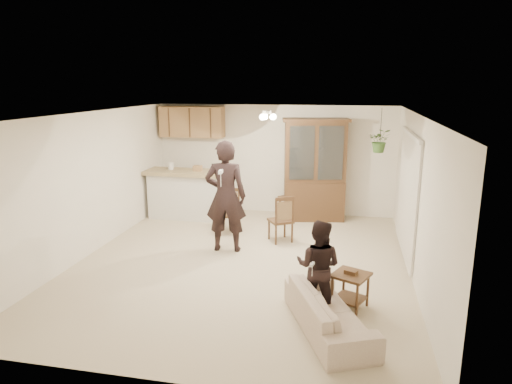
% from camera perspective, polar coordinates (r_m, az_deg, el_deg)
% --- Properties ---
extents(floor, '(6.50, 6.50, 0.00)m').
position_cam_1_polar(floor, '(7.85, -1.78, -8.83)').
color(floor, beige).
rests_on(floor, ground).
extents(ceiling, '(5.50, 6.50, 0.02)m').
position_cam_1_polar(ceiling, '(7.28, -1.92, 9.68)').
color(ceiling, white).
rests_on(ceiling, wall_back).
extents(wall_back, '(5.50, 0.02, 2.50)m').
position_cam_1_polar(wall_back, '(10.60, 2.24, 4.08)').
color(wall_back, silver).
rests_on(wall_back, ground).
extents(wall_front, '(5.50, 0.02, 2.50)m').
position_cam_1_polar(wall_front, '(4.52, -11.58, -9.35)').
color(wall_front, silver).
rests_on(wall_front, ground).
extents(wall_left, '(0.02, 6.50, 2.50)m').
position_cam_1_polar(wall_left, '(8.53, -20.13, 0.93)').
color(wall_left, silver).
rests_on(wall_left, ground).
extents(wall_right, '(0.02, 6.50, 2.50)m').
position_cam_1_polar(wall_right, '(7.35, 19.50, -0.94)').
color(wall_right, silver).
rests_on(wall_right, ground).
extents(breakfast_bar, '(1.60, 0.55, 1.00)m').
position_cam_1_polar(breakfast_bar, '(10.36, -8.77, -0.53)').
color(breakfast_bar, silver).
rests_on(breakfast_bar, floor).
extents(bar_top, '(1.75, 0.70, 0.08)m').
position_cam_1_polar(bar_top, '(10.25, -8.88, 2.46)').
color(bar_top, tan).
rests_on(bar_top, breakfast_bar).
extents(upper_cabinets, '(1.50, 0.34, 0.70)m').
position_cam_1_polar(upper_cabinets, '(10.79, -7.99, 8.68)').
color(upper_cabinets, '#8F613E').
rests_on(upper_cabinets, wall_back).
extents(vertical_blinds, '(0.06, 2.30, 2.10)m').
position_cam_1_polar(vertical_blinds, '(8.25, 18.34, -0.40)').
color(vertical_blinds, beige).
rests_on(vertical_blinds, wall_right).
extents(ceiling_fixture, '(0.36, 0.36, 0.20)m').
position_cam_1_polar(ceiling_fixture, '(8.42, 1.36, 9.52)').
color(ceiling_fixture, beige).
rests_on(ceiling_fixture, ceiling).
extents(hanging_plant, '(0.43, 0.37, 0.48)m').
position_cam_1_polar(hanging_plant, '(9.55, 15.24, 6.21)').
color(hanging_plant, '#325421').
rests_on(hanging_plant, ceiling).
extents(plant_cord, '(0.01, 0.01, 0.65)m').
position_cam_1_polar(plant_cord, '(9.52, 15.36, 8.15)').
color(plant_cord, black).
rests_on(plant_cord, ceiling).
extents(sofa, '(1.42, 2.01, 0.73)m').
position_cam_1_polar(sofa, '(5.81, 9.11, -13.47)').
color(sofa, beige).
rests_on(sofa, floor).
extents(adult, '(0.70, 0.50, 1.80)m').
position_cam_1_polar(adult, '(8.17, -3.80, -1.30)').
color(adult, black).
rests_on(adult, floor).
extents(child, '(0.75, 0.63, 1.35)m').
position_cam_1_polar(child, '(6.11, 7.82, -8.86)').
color(child, black).
rests_on(child, floor).
extents(china_hutch, '(1.50, 0.79, 2.24)m').
position_cam_1_polar(china_hutch, '(10.09, 7.33, 2.67)').
color(china_hutch, '#3B2115').
rests_on(china_hutch, floor).
extents(side_table, '(0.59, 0.59, 0.55)m').
position_cam_1_polar(side_table, '(6.43, 11.68, -11.92)').
color(side_table, '#3B2115').
rests_on(side_table, floor).
extents(chair_bar, '(0.45, 0.45, 0.91)m').
position_cam_1_polar(chair_bar, '(9.24, -3.34, -3.69)').
color(chair_bar, '#3B2115').
rests_on(chair_bar, floor).
extents(chair_hutch_left, '(0.65, 0.65, 1.04)m').
position_cam_1_polar(chair_hutch_left, '(10.34, 4.51, -1.62)').
color(chair_hutch_left, '#3B2115').
rests_on(chair_hutch_left, floor).
extents(chair_hutch_right, '(0.56, 0.56, 0.92)m').
position_cam_1_polar(chair_hutch_right, '(8.82, 3.08, -4.52)').
color(chair_hutch_right, '#3B2115').
rests_on(chair_hutch_right, floor).
extents(controller_adult, '(0.07, 0.18, 0.05)m').
position_cam_1_polar(controller_adult, '(7.58, -4.45, 2.54)').
color(controller_adult, white).
rests_on(controller_adult, adult).
extents(controller_child, '(0.06, 0.11, 0.03)m').
position_cam_1_polar(controller_child, '(5.80, 7.05, -8.96)').
color(controller_child, white).
rests_on(controller_child, child).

